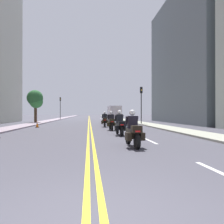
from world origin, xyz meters
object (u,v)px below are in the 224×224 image
at_px(motorcycle_0, 133,132).
at_px(parked_truck, 114,114).
at_px(street_tree_1, 35,98).
at_px(motorcycle_3, 105,121).
at_px(traffic_cone_1, 37,124).
at_px(motorcycle_1, 120,125).
at_px(traffic_light_far, 60,104).
at_px(motorcycle_4, 105,119).
at_px(motorcycle_2, 111,122).
at_px(street_tree_0, 36,102).
at_px(traffic_light_near, 141,99).

bearing_deg(motorcycle_0, parked_truck, 81.48).
bearing_deg(street_tree_1, motorcycle_3, -44.58).
xyz_separation_m(motorcycle_0, traffic_cone_1, (-7.08, 12.90, -0.32)).
height_order(motorcycle_1, parked_truck, parked_truck).
bearing_deg(street_tree_1, traffic_light_far, 85.70).
distance_m(motorcycle_0, motorcycle_1, 4.78).
relative_size(motorcycle_4, traffic_cone_1, 3.39).
height_order(motorcycle_1, traffic_cone_1, motorcycle_1).
distance_m(motorcycle_0, traffic_light_far, 40.71).
distance_m(motorcycle_2, motorcycle_3, 4.34).
distance_m(motorcycle_3, parked_truck, 18.85).
xyz_separation_m(traffic_light_far, street_tree_0, (-1.14, -17.20, -0.39)).
distance_m(motorcycle_3, traffic_light_near, 7.02).
xyz_separation_m(motorcycle_0, parked_truck, (2.99, 31.71, 0.63)).
xyz_separation_m(traffic_cone_1, street_tree_0, (-2.46, 9.63, 2.77)).
distance_m(motorcycle_3, street_tree_0, 13.45).
xyz_separation_m(traffic_cone_1, street_tree_1, (-2.62, 9.58, 3.32)).
xyz_separation_m(traffic_light_far, street_tree_1, (-1.30, -17.26, 0.17)).
xyz_separation_m(motorcycle_1, motorcycle_2, (-0.14, 4.03, 0.01)).
height_order(motorcycle_1, street_tree_1, street_tree_1).
distance_m(traffic_light_near, parked_truck, 14.68).
bearing_deg(parked_truck, motorcycle_2, -97.45).
height_order(motorcycle_4, street_tree_0, street_tree_0).
bearing_deg(street_tree_0, motorcycle_0, -67.06).
bearing_deg(motorcycle_3, motorcycle_1, -85.50).
xyz_separation_m(motorcycle_0, motorcycle_2, (-0.01, 8.81, 0.01)).
height_order(motorcycle_4, traffic_light_near, traffic_light_near).
bearing_deg(motorcycle_4, street_tree_1, 154.40).
height_order(motorcycle_1, street_tree_0, street_tree_0).
relative_size(motorcycle_3, traffic_cone_1, 3.32).
bearing_deg(traffic_cone_1, traffic_light_far, 92.82).
bearing_deg(parked_truck, traffic_light_near, -82.89).
xyz_separation_m(motorcycle_2, street_tree_0, (-9.53, 13.72, 2.43)).
bearing_deg(motorcycle_3, motorcycle_4, 87.60).
relative_size(motorcycle_3, traffic_light_far, 0.42).
height_order(motorcycle_3, street_tree_1, street_tree_1).
distance_m(motorcycle_0, traffic_light_near, 18.13).
bearing_deg(parked_truck, motorcycle_0, -95.39).
height_order(motorcycle_2, traffic_light_near, traffic_light_near).
bearing_deg(traffic_light_near, motorcycle_1, -110.43).
relative_size(motorcycle_0, motorcycle_1, 0.93).
relative_size(traffic_cone_1, street_tree_1, 0.13).
relative_size(motorcycle_1, street_tree_1, 0.47).
distance_m(traffic_cone_1, parked_truck, 21.36).
bearing_deg(street_tree_0, motorcycle_3, -45.24).
bearing_deg(motorcycle_3, motorcycle_2, -85.06).
xyz_separation_m(motorcycle_3, parked_truck, (3.21, 18.57, 0.62)).
height_order(motorcycle_0, street_tree_0, street_tree_0).
bearing_deg(traffic_light_far, motorcycle_1, -76.28).
height_order(traffic_light_near, parked_truck, traffic_light_near).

